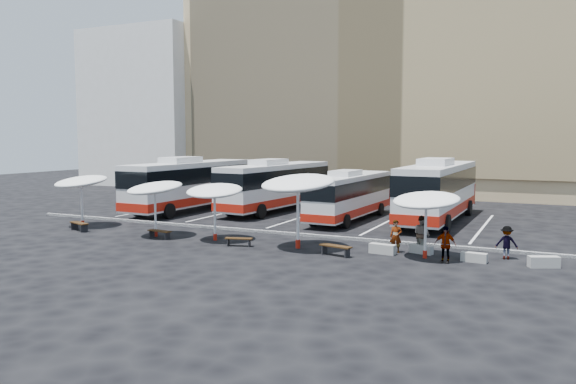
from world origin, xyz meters
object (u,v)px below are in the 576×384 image
at_px(passenger_1, 422,234).
at_px(passenger_3, 507,243).
at_px(bus_0, 190,183).
at_px(sunshade_2, 215,191).
at_px(sunshade_4, 426,200).
at_px(conc_bench_3, 544,262).
at_px(bus_2, 350,194).
at_px(conc_bench_1, 421,249).
at_px(sunshade_0, 81,182).
at_px(wood_bench_2, 239,240).
at_px(wood_bench_0, 79,224).
at_px(conc_bench_0, 382,249).
at_px(wood_bench_3, 336,248).
at_px(passenger_2, 445,245).
at_px(conc_bench_2, 474,257).
at_px(passenger_0, 396,236).
at_px(bus_3, 439,189).
at_px(sunshade_1, 155,188).
at_px(sunshade_3, 298,183).
at_px(bus_1, 276,184).
at_px(wood_bench_1, 159,232).

relative_size(passenger_1, passenger_3, 1.18).
xyz_separation_m(bus_0, sunshade_2, (8.57, -9.84, 0.58)).
relative_size(sunshade_4, conc_bench_3, 2.91).
height_order(bus_2, conc_bench_1, bus_2).
xyz_separation_m(sunshade_0, sunshade_2, (10.13, -0.48, -0.13)).
bearing_deg(wood_bench_2, wood_bench_0, 179.84).
distance_m(bus_2, conc_bench_0, 11.29).
xyz_separation_m(bus_0, sunshade_0, (-1.56, -9.36, 0.71)).
relative_size(wood_bench_0, wood_bench_3, 1.02).
bearing_deg(passenger_2, passenger_3, 41.94).
distance_m(sunshade_2, conc_bench_3, 16.46).
height_order(wood_bench_0, conc_bench_2, wood_bench_0).
distance_m(wood_bench_3, passenger_0, 3.11).
bearing_deg(bus_3, conc_bench_2, -71.24).
xyz_separation_m(bus_2, passenger_2, (8.15, -10.68, -0.92)).
relative_size(sunshade_1, passenger_3, 2.63).
xyz_separation_m(sunshade_3, conc_bench_1, (5.90, 1.33, -3.07)).
bearing_deg(wood_bench_3, bus_1, 126.31).
bearing_deg(passenger_1, sunshade_3, 51.92).
bearing_deg(bus_0, passenger_1, -22.21).
xyz_separation_m(wood_bench_0, conc_bench_0, (18.24, 1.30, -0.15)).
relative_size(bus_1, sunshade_2, 3.59).
height_order(sunshade_4, conc_bench_0, sunshade_4).
xyz_separation_m(wood_bench_2, passenger_2, (10.25, 0.61, 0.49)).
height_order(sunshade_2, passenger_1, sunshade_2).
relative_size(bus_1, conc_bench_0, 10.06).
height_order(sunshade_0, sunshade_2, sunshade_0).
bearing_deg(conc_bench_1, conc_bench_2, -17.66).
distance_m(bus_3, conc_bench_1, 11.19).
relative_size(sunshade_0, conc_bench_1, 3.39).
height_order(conc_bench_2, passenger_0, passenger_0).
distance_m(bus_0, bus_2, 12.70).
relative_size(bus_2, passenger_3, 7.06).
bearing_deg(wood_bench_3, conc_bench_0, 36.84).
bearing_deg(bus_1, passenger_1, -34.31).
bearing_deg(wood_bench_2, bus_2, 79.47).
bearing_deg(passenger_2, wood_bench_2, -174.34).
distance_m(sunshade_1, conc_bench_2, 17.31).
xyz_separation_m(passenger_0, passenger_3, (4.96, 0.70, -0.03)).
relative_size(conc_bench_2, passenger_2, 0.68).
distance_m(sunshade_2, wood_bench_2, 3.24).
relative_size(bus_1, conc_bench_3, 9.93).
xyz_separation_m(conc_bench_1, conc_bench_3, (5.38, -0.61, 0.03)).
height_order(bus_3, wood_bench_2, bus_3).
bearing_deg(bus_0, conc_bench_3, -19.30).
distance_m(passenger_0, passenger_2, 2.86).
bearing_deg(conc_bench_2, sunshade_2, -178.10).
distance_m(sunshade_4, wood_bench_2, 9.62).
distance_m(conc_bench_1, passenger_3, 3.86).
bearing_deg(wood_bench_1, wood_bench_3, -0.47).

